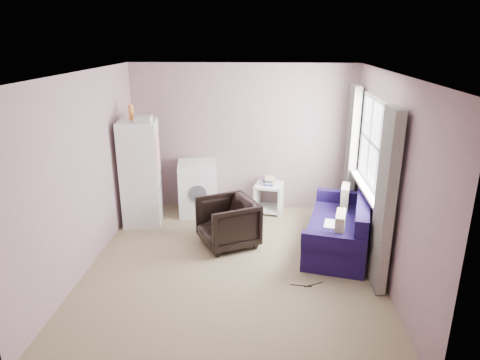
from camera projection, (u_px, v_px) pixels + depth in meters
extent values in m
cube|color=#8F7E5D|center=(233.00, 266.00, 5.72)|extent=(3.80, 4.20, 0.02)
cube|color=silver|center=(232.00, 72.00, 4.92)|extent=(3.80, 4.20, 0.02)
cube|color=gray|center=(243.00, 138.00, 7.31)|extent=(3.80, 0.02, 2.50)
cube|color=gray|center=(211.00, 260.00, 3.32)|extent=(3.80, 0.02, 2.50)
cube|color=gray|center=(83.00, 173.00, 5.43)|extent=(0.02, 4.20, 2.50)
cube|color=gray|center=(389.00, 179.00, 5.20)|extent=(0.02, 4.20, 2.50)
cube|color=white|center=(376.00, 145.00, 5.79)|extent=(0.01, 1.60, 1.20)
imported|color=black|center=(228.00, 220.00, 6.17)|extent=(0.97, 0.99, 0.77)
cube|color=silver|center=(141.00, 173.00, 6.76)|extent=(0.65, 0.65, 1.69)
cube|color=#4A4A51|center=(160.00, 186.00, 6.85)|extent=(0.09, 0.54, 0.02)
cube|color=#4A4A51|center=(160.00, 153.00, 6.90)|extent=(0.02, 0.03, 0.48)
cube|color=white|center=(158.00, 153.00, 6.65)|extent=(0.06, 0.40, 0.58)
cylinder|color=orange|center=(131.00, 113.00, 6.50)|extent=(0.09, 0.09, 0.23)
cube|color=#B9B9AE|center=(143.00, 119.00, 6.40)|extent=(0.29, 0.32, 0.09)
cube|color=silver|center=(198.00, 188.00, 7.29)|extent=(0.73, 0.73, 0.90)
cube|color=#4A4A51|center=(197.00, 165.00, 7.14)|extent=(0.68, 0.66, 0.05)
cylinder|color=#4A4A51|center=(198.00, 194.00, 6.99)|extent=(0.30, 0.07, 0.30)
cube|color=white|center=(269.00, 185.00, 7.31)|extent=(0.54, 0.54, 0.04)
cube|color=white|center=(269.00, 208.00, 7.45)|extent=(0.54, 0.54, 0.04)
cube|color=white|center=(257.00, 197.00, 7.43)|extent=(0.12, 0.46, 0.51)
cube|color=white|center=(281.00, 199.00, 7.34)|extent=(0.12, 0.46, 0.51)
cube|color=navy|center=(269.00, 183.00, 7.30)|extent=(0.19, 0.25, 0.03)
cube|color=beige|center=(270.00, 182.00, 7.29)|extent=(0.17, 0.24, 0.03)
cube|color=navy|center=(269.00, 180.00, 7.29)|extent=(0.20, 0.26, 0.03)
cube|color=beige|center=(270.00, 178.00, 7.26)|extent=(0.17, 0.24, 0.03)
cube|color=#1A0F45|center=(337.00, 235.00, 6.16)|extent=(1.16, 1.84, 0.38)
cube|color=#1A0F45|center=(362.00, 212.00, 5.95)|extent=(0.54, 1.70, 0.42)
cube|color=#1A0F45|center=(334.00, 242.00, 5.32)|extent=(0.81, 0.31, 0.19)
cube|color=#1A0F45|center=(342.00, 197.00, 6.82)|extent=(0.81, 0.31, 0.19)
cube|color=#C1BC92|center=(340.00, 227.00, 5.52)|extent=(0.19, 0.39, 0.38)
cube|color=#C1BC92|center=(345.00, 197.00, 6.52)|extent=(0.19, 0.39, 0.38)
cube|color=white|center=(332.00, 224.00, 6.03)|extent=(0.28, 0.35, 0.02)
cube|color=silver|center=(341.00, 218.00, 5.96)|extent=(0.12, 0.32, 0.21)
cube|color=white|center=(366.00, 189.00, 5.99)|extent=(0.14, 1.70, 0.04)
cube|color=white|center=(370.00, 187.00, 5.98)|extent=(0.02, 1.68, 0.05)
cube|color=white|center=(374.00, 145.00, 5.79)|extent=(0.02, 1.68, 0.05)
cube|color=white|center=(379.00, 101.00, 5.60)|extent=(0.02, 1.68, 0.05)
cube|color=white|center=(390.00, 162.00, 5.03)|extent=(0.02, 0.05, 1.20)
cube|color=white|center=(379.00, 150.00, 5.54)|extent=(0.02, 0.05, 1.20)
cube|color=white|center=(370.00, 141.00, 6.04)|extent=(0.02, 0.05, 1.20)
cube|color=white|center=(362.00, 133.00, 6.54)|extent=(0.02, 0.05, 1.20)
cube|color=beige|center=(385.00, 202.00, 4.90)|extent=(0.12, 0.46, 2.18)
cube|color=beige|center=(351.00, 153.00, 6.94)|extent=(0.12, 0.46, 2.18)
cylinder|color=black|center=(314.00, 284.00, 5.26)|extent=(0.24, 0.13, 0.01)
cylinder|color=black|center=(301.00, 286.00, 5.23)|extent=(0.27, 0.05, 0.01)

